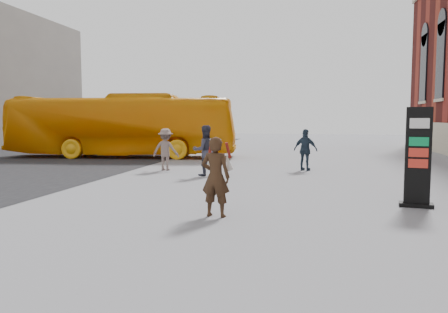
% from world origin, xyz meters
% --- Properties ---
extents(ground, '(100.00, 100.00, 0.00)m').
position_xyz_m(ground, '(0.00, 0.00, 0.00)').
color(ground, '#9E9EA3').
extents(info_pylon, '(0.79, 0.48, 2.31)m').
position_xyz_m(info_pylon, '(4.35, 2.22, 1.15)').
color(info_pylon, black).
rests_on(info_pylon, ground).
extents(woman, '(0.67, 0.62, 1.68)m').
position_xyz_m(woman, '(-0.01, 0.33, 0.86)').
color(woman, '#372115').
rests_on(woman, ground).
extents(bus, '(12.13, 4.18, 3.31)m').
position_xyz_m(bus, '(-7.86, 13.18, 1.66)').
color(bus, orange).
rests_on(bus, road).
extents(pedestrian_a, '(1.10, 1.03, 1.81)m').
position_xyz_m(pedestrian_a, '(-1.79, 6.66, 0.90)').
color(pedestrian_a, '#31313F').
rests_on(pedestrian_a, ground).
extents(pedestrian_b, '(1.09, 0.65, 1.66)m').
position_xyz_m(pedestrian_b, '(-3.70, 7.91, 0.83)').
color(pedestrian_b, '#79655D').
rests_on(pedestrian_b, ground).
extents(pedestrian_c, '(1.04, 0.71, 1.64)m').
position_xyz_m(pedestrian_c, '(1.73, 8.89, 0.82)').
color(pedestrian_c, '#263646').
rests_on(pedestrian_c, ground).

